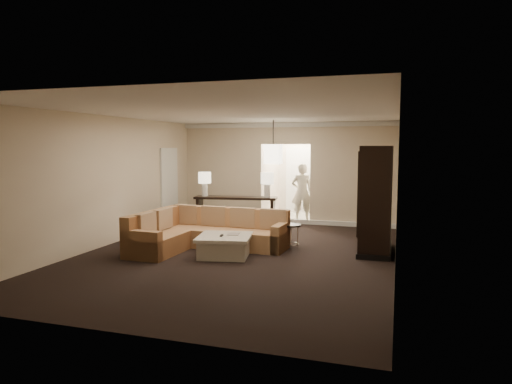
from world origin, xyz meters
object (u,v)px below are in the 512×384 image
(coffee_table, at_px, (225,245))
(drink_table, at_px, (291,231))
(sectional_sofa, at_px, (203,233))
(armoire, at_px, (376,202))
(console_table, at_px, (236,209))
(person, at_px, (302,189))

(coffee_table, xyz_separation_m, drink_table, (1.09, 1.06, 0.16))
(coffee_table, bearing_deg, sectional_sofa, 144.34)
(coffee_table, distance_m, armoire, 3.16)
(sectional_sofa, bearing_deg, drink_table, 20.39)
(armoire, distance_m, drink_table, 1.83)
(armoire, height_order, drink_table, armoire)
(armoire, xyz_separation_m, drink_table, (-1.70, -0.16, -0.67))
(console_table, height_order, drink_table, console_table)
(armoire, relative_size, person, 1.17)
(coffee_table, bearing_deg, person, 82.53)
(coffee_table, relative_size, console_table, 0.54)
(console_table, bearing_deg, coffee_table, -82.53)
(console_table, xyz_separation_m, person, (1.43, 1.59, 0.43))
(sectional_sofa, height_order, coffee_table, sectional_sofa)
(coffee_table, height_order, armoire, armoire)
(console_table, relative_size, drink_table, 4.31)
(armoire, bearing_deg, sectional_sofa, -168.04)
(person, bearing_deg, coffee_table, 77.44)
(armoire, bearing_deg, coffee_table, -156.29)
(armoire, bearing_deg, console_table, 154.45)
(coffee_table, xyz_separation_m, armoire, (2.79, 1.23, 0.82))
(coffee_table, bearing_deg, armoire, 23.71)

